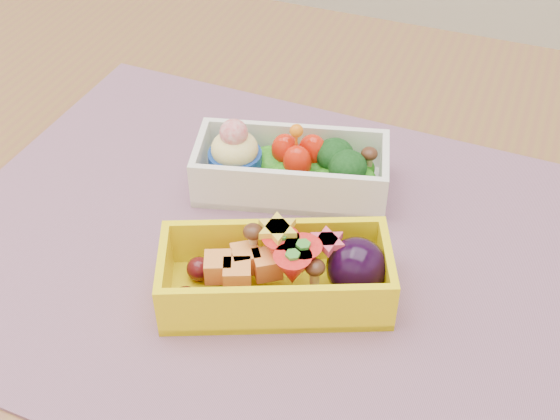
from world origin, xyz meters
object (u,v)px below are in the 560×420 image
(bento_white, at_px, (290,167))
(table, at_px, (317,343))
(bento_yellow, at_px, (281,273))
(placemat, at_px, (269,249))

(bento_white, bearing_deg, table, -68.27)
(bento_yellow, bearing_deg, placemat, 99.16)
(table, relative_size, placemat, 2.37)
(placemat, distance_m, bento_yellow, 0.06)
(bento_white, xyz_separation_m, bento_yellow, (0.04, -0.12, 0.00))
(placemat, height_order, bento_yellow, bento_yellow)
(bento_white, distance_m, bento_yellow, 0.12)
(placemat, relative_size, bento_yellow, 2.89)
(table, bearing_deg, bento_yellow, -108.34)
(placemat, bearing_deg, table, 5.03)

